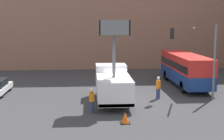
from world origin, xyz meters
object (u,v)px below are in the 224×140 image
road_worker_near_truck (92,100)px  traffic_cone_near_truck (125,118)px  utility_truck (113,83)px  road_worker_directing (158,88)px  traffic_light_pole (199,49)px  city_bus (185,67)px

road_worker_near_truck → traffic_cone_near_truck: bearing=31.4°
utility_truck → road_worker_directing: utility_truck is taller
traffic_light_pole → road_worker_directing: traffic_light_pole is taller
city_bus → traffic_light_pole: (-0.50, -5.22, 2.29)m
traffic_light_pole → road_worker_near_truck: bearing=-158.0°
utility_truck → traffic_light_pole: utility_truck is taller
utility_truck → road_worker_directing: 4.00m
traffic_light_pole → utility_truck: bearing=-173.4°
city_bus → traffic_light_pole: traffic_light_pole is taller
city_bus → road_worker_directing: 6.47m
utility_truck → traffic_cone_near_truck: size_ratio=9.11×
road_worker_directing → traffic_light_pole: bearing=-137.4°
city_bus → traffic_cone_near_truck: (-7.28, -11.29, -1.52)m
city_bus → road_worker_directing: bearing=125.4°
traffic_light_pole → traffic_cone_near_truck: (-6.78, -6.08, -3.81)m
road_worker_directing → traffic_cone_near_truck: bearing=104.3°
utility_truck → road_worker_directing: size_ratio=3.48×
city_bus → traffic_light_pole: size_ratio=1.64×
utility_truck → traffic_light_pole: (7.17, 0.83, 2.60)m
traffic_light_pole → road_worker_directing: 4.61m
road_worker_directing → utility_truck: bearing=56.8°
traffic_light_pole → road_worker_directing: (-3.31, 0.07, -3.21)m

